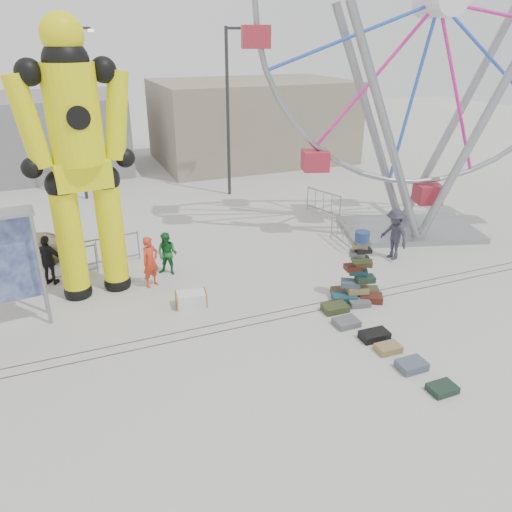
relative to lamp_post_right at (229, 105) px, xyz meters
name	(u,v)px	position (x,y,z in m)	size (l,w,h in m)	color
ground	(281,331)	(-3.09, -13.00, -4.48)	(90.00, 90.00, 0.00)	#9E9E99
track_line_near	(273,320)	(-3.09, -12.40, -4.48)	(40.00, 0.04, 0.01)	#47443F
track_line_far	(267,314)	(-3.09, -12.00, -4.48)	(40.00, 0.04, 0.01)	#47443F
building_right	(251,121)	(3.91, 7.00, -1.98)	(12.00, 8.00, 5.00)	gray
building_left	(37,134)	(-9.09, 9.00, -2.28)	(10.00, 8.00, 4.40)	gray
lamp_post_right	(229,105)	(0.00, 0.00, 0.00)	(1.41, 0.25, 8.00)	#2D2D30
lamp_post_left	(76,107)	(-7.00, 2.00, 0.00)	(1.41, 0.25, 8.00)	#2D2D30
suitcase_tower	(358,280)	(-0.11, -12.17, -3.85)	(1.78, 1.46, 2.28)	#1B4351
crash_test_dummy	(79,154)	(-7.60, -8.62, -0.01)	(3.38, 1.48, 8.48)	black
ferris_wheel	(435,36)	(5.14, -7.99, 3.11)	(12.78, 4.69, 15.41)	gray
steamer_trunk	(191,299)	(-5.06, -10.65, -4.26)	(0.93, 0.54, 0.43)	silver
row_case_0	(335,308)	(-1.12, -12.60, -4.38)	(0.76, 0.52, 0.21)	#364020
row_case_1	(346,322)	(-1.24, -13.43, -4.39)	(0.69, 0.54, 0.18)	slate
row_case_2	(374,335)	(-0.90, -14.32, -4.37)	(0.79, 0.48, 0.22)	black
row_case_3	(388,348)	(-0.90, -14.96, -4.39)	(0.64, 0.45, 0.18)	#947C4B
row_case_4	(412,365)	(-0.81, -15.81, -4.38)	(0.71, 0.52, 0.21)	#4B5C6C
row_case_5	(442,388)	(-0.70, -16.79, -4.40)	(0.65, 0.47, 0.17)	#1B3023
barricade_dummy_a	(3,269)	(-10.43, -6.92, -3.93)	(2.00, 0.10, 1.10)	gray
barricade_dummy_b	(66,265)	(-8.46, -7.33, -3.93)	(2.00, 0.10, 1.10)	gray
barricade_dummy_c	(111,250)	(-6.91, -6.66, -3.93)	(2.00, 0.10, 1.10)	gray
barricade_wheel_front	(343,233)	(1.73, -8.30, -3.93)	(2.00, 0.10, 1.10)	gray
barricade_wheel_back	(323,203)	(2.88, -4.62, -3.93)	(2.00, 0.10, 1.10)	gray
pedestrian_red	(150,262)	(-5.90, -8.86, -3.62)	(0.63, 0.41, 1.72)	red
pedestrian_green	(167,254)	(-5.20, -8.21, -3.72)	(0.74, 0.58, 1.52)	#186227
pedestrian_black	(49,260)	(-8.98, -7.48, -3.63)	(1.00, 0.42, 1.71)	black
pedestrian_grey	(394,234)	(2.82, -10.00, -3.52)	(1.24, 0.71, 1.92)	#2A2836
parked_suv	(7,247)	(-10.38, -4.93, -3.92)	(1.86, 4.04, 1.12)	#988962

